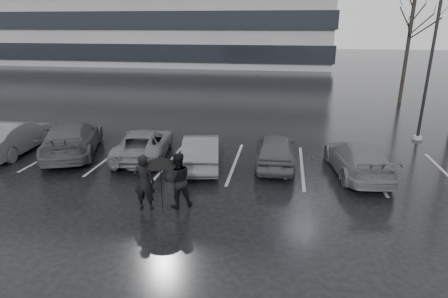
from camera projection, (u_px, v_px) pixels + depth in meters
name	position (u px, v px, depth m)	size (l,w,h in m)	color
ground	(210.00, 186.00, 13.69)	(160.00, 160.00, 0.00)	black
car_main	(275.00, 150.00, 15.46)	(1.60, 3.97, 1.35)	black
car_west_a	(202.00, 151.00, 15.38)	(1.41, 4.04, 1.33)	#333335
car_west_b	(144.00, 144.00, 16.37)	(2.09, 4.52, 1.26)	#444446
car_west_c	(72.00, 138.00, 16.78)	(2.10, 5.17, 1.50)	black
car_west_d	(14.00, 137.00, 17.00)	(1.56, 4.47, 1.47)	#333335
car_east	(357.00, 158.00, 14.56)	(1.83, 4.51, 1.31)	#444446
pedestrian_left	(144.00, 182.00, 11.69)	(0.67, 0.44, 1.84)	black
pedestrian_right	(178.00, 180.00, 11.86)	(0.89, 0.69, 1.83)	black
umbrella	(160.00, 161.00, 11.51)	(1.05, 1.05, 1.79)	black
lamp_post	(430.00, 64.00, 17.95)	(0.45, 0.45, 8.29)	gray
stall_stripes	(203.00, 161.00, 16.15)	(19.72, 5.00, 0.00)	#99999B
tree_north	(408.00, 44.00, 26.54)	(0.26, 0.26, 8.50)	black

